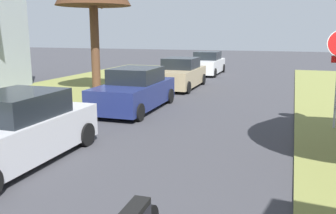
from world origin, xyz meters
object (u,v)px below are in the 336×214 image
(parked_sedan_silver, at_px, (13,132))
(parked_sedan_tan, at_px, (180,74))
(parked_sedan_navy, at_px, (135,91))
(parked_sedan_white, at_px, (207,64))

(parked_sedan_silver, bearing_deg, parked_sedan_tan, 89.07)
(parked_sedan_navy, distance_m, parked_sedan_tan, 5.80)
(parked_sedan_tan, bearing_deg, parked_sedan_white, 91.00)
(parked_sedan_navy, bearing_deg, parked_sedan_white, 90.50)
(parked_sedan_navy, xyz_separation_m, parked_sedan_white, (-0.11, 12.57, 0.00))
(parked_sedan_silver, bearing_deg, parked_sedan_navy, 88.27)
(parked_sedan_silver, height_order, parked_sedan_navy, same)
(parked_sedan_silver, relative_size, parked_sedan_tan, 1.00)
(parked_sedan_white, bearing_deg, parked_sedan_tan, -89.00)
(parked_sedan_tan, bearing_deg, parked_sedan_navy, -90.08)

